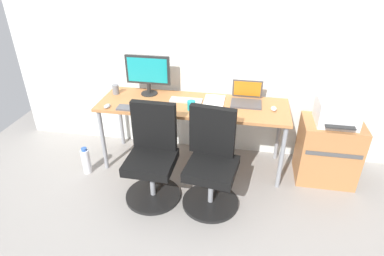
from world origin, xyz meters
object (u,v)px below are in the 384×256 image
(desktop_monitor, at_px, (148,72))
(coffee_mug, at_px, (191,105))
(side_cabinet, at_px, (328,151))
(printer, at_px, (337,112))
(office_chair_left, at_px, (153,157))
(office_chair_right, at_px, (212,164))
(open_laptop, at_px, (247,98))
(water_bottle_on_floor, at_px, (86,161))

(desktop_monitor, bearing_deg, coffee_mug, -29.79)
(side_cabinet, height_order, printer, printer)
(printer, xyz_separation_m, desktop_monitor, (-1.93, 0.18, 0.21))
(office_chair_left, relative_size, side_cabinet, 1.42)
(office_chair_right, relative_size, desktop_monitor, 1.96)
(open_laptop, bearing_deg, office_chair_right, -110.62)
(printer, relative_size, water_bottle_on_floor, 1.29)
(open_laptop, xyz_separation_m, coffee_mug, (-0.53, -0.27, -0.01))
(office_chair_right, bearing_deg, office_chair_left, 179.94)
(open_laptop, bearing_deg, side_cabinet, -9.42)
(coffee_mug, bearing_deg, desktop_monitor, 150.21)
(open_laptop, bearing_deg, water_bottle_on_floor, -162.73)
(printer, relative_size, coffee_mug, 4.35)
(water_bottle_on_floor, xyz_separation_m, coffee_mug, (1.11, 0.24, 0.64))
(coffee_mug, bearing_deg, office_chair_right, -58.45)
(printer, height_order, open_laptop, open_laptop)
(side_cabinet, bearing_deg, office_chair_left, -161.68)
(office_chair_left, relative_size, printer, 2.35)
(water_bottle_on_floor, bearing_deg, open_laptop, 17.27)
(side_cabinet, height_order, water_bottle_on_floor, side_cabinet)
(side_cabinet, height_order, open_laptop, open_laptop)
(office_chair_left, distance_m, side_cabinet, 1.79)
(office_chair_left, height_order, water_bottle_on_floor, office_chair_left)
(water_bottle_on_floor, bearing_deg, coffee_mug, 12.28)
(office_chair_right, height_order, printer, office_chair_right)
(coffee_mug, bearing_deg, printer, 5.07)
(water_bottle_on_floor, relative_size, open_laptop, 1.00)
(office_chair_right, xyz_separation_m, desktop_monitor, (-0.79, 0.74, 0.57))
(side_cabinet, distance_m, open_laptop, 1.00)
(office_chair_right, height_order, water_bottle_on_floor, office_chair_right)
(desktop_monitor, height_order, open_laptop, desktop_monitor)
(office_chair_left, xyz_separation_m, open_laptop, (0.83, 0.70, 0.37))
(office_chair_left, bearing_deg, water_bottle_on_floor, 166.59)
(office_chair_left, distance_m, desktop_monitor, 0.96)
(side_cabinet, relative_size, water_bottle_on_floor, 2.13)
(office_chair_right, bearing_deg, printer, 26.33)
(printer, relative_size, desktop_monitor, 0.83)
(office_chair_left, distance_m, office_chair_right, 0.56)
(office_chair_left, xyz_separation_m, water_bottle_on_floor, (-0.82, 0.19, -0.28))
(side_cabinet, distance_m, printer, 0.45)
(office_chair_right, xyz_separation_m, water_bottle_on_floor, (-1.38, 0.19, -0.28))
(desktop_monitor, distance_m, open_laptop, 1.08)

